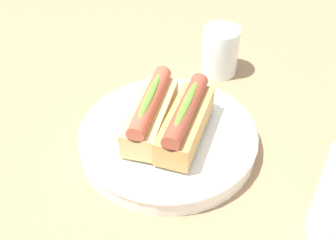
% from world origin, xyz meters
% --- Properties ---
extents(ground_plane, '(2.40, 2.40, 0.00)m').
position_xyz_m(ground_plane, '(0.00, 0.00, 0.00)').
color(ground_plane, '#9E7A56').
extents(serving_bowl, '(0.27, 0.27, 0.03)m').
position_xyz_m(serving_bowl, '(-0.01, -0.01, 0.02)').
color(serving_bowl, white).
rests_on(serving_bowl, ground_plane).
extents(hotdog_front, '(0.16, 0.09, 0.06)m').
position_xyz_m(hotdog_front, '(-0.01, -0.03, 0.06)').
color(hotdog_front, '#DBB270').
rests_on(hotdog_front, serving_bowl).
extents(hotdog_back, '(0.16, 0.08, 0.06)m').
position_xyz_m(hotdog_back, '(-0.02, 0.02, 0.06)').
color(hotdog_back, tan).
rests_on(hotdog_back, serving_bowl).
extents(water_glass, '(0.07, 0.07, 0.09)m').
position_xyz_m(water_glass, '(-0.23, -0.02, 0.04)').
color(water_glass, white).
rests_on(water_glass, ground_plane).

